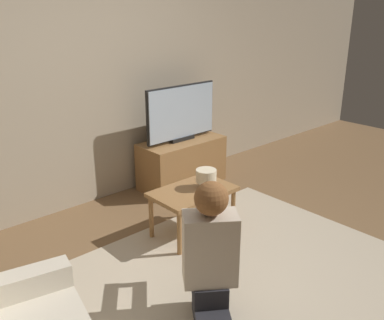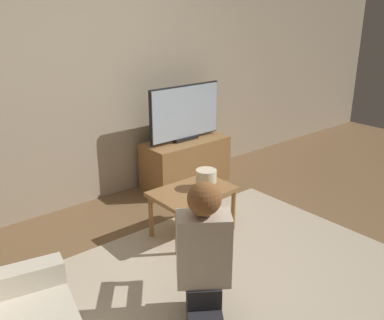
% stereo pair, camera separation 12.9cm
% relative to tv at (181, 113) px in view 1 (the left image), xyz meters
% --- Properties ---
extents(ground_plane, '(10.00, 10.00, 0.00)m').
position_rel_tv_xyz_m(ground_plane, '(-1.01, -1.60, -0.84)').
color(ground_plane, brown).
extents(wall_back, '(10.00, 0.06, 2.60)m').
position_rel_tv_xyz_m(wall_back, '(-1.01, 0.33, 0.46)').
color(wall_back, tan).
rests_on(wall_back, ground_plane).
extents(rug, '(2.95, 2.01, 0.02)m').
position_rel_tv_xyz_m(rug, '(-1.01, -1.60, -0.83)').
color(rug, '#BCAD93').
rests_on(rug, ground_plane).
extents(tv_stand, '(0.97, 0.46, 0.53)m').
position_rel_tv_xyz_m(tv_stand, '(0.00, -0.00, -0.58)').
color(tv_stand, olive).
rests_on(tv_stand, ground_plane).
extents(tv, '(0.92, 0.08, 0.61)m').
position_rel_tv_xyz_m(tv, '(0.00, 0.00, 0.00)').
color(tv, black).
rests_on(tv, tv_stand).
extents(coffee_table, '(0.72, 0.46, 0.43)m').
position_rel_tv_xyz_m(coffee_table, '(-0.67, -0.93, -0.46)').
color(coffee_table, olive).
rests_on(coffee_table, ground_plane).
extents(person_kneeling, '(0.69, 0.82, 0.95)m').
position_rel_tv_xyz_m(person_kneeling, '(-1.31, -1.80, -0.35)').
color(person_kneeling, '#232328').
rests_on(person_kneeling, rug).
extents(table_lamp, '(0.18, 0.18, 0.17)m').
position_rel_tv_xyz_m(table_lamp, '(-0.55, -0.97, -0.30)').
color(table_lamp, '#4C3823').
rests_on(table_lamp, coffee_table).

